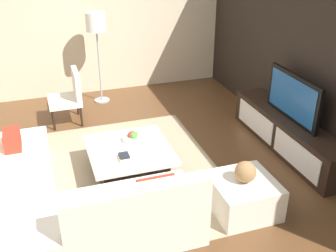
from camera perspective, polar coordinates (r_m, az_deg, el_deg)
name	(u,v)px	position (r m, az deg, el deg)	size (l,w,h in m)	color
ground_plane	(125,179)	(5.30, -6.11, -7.40)	(14.00, 14.00, 0.00)	brown
feature_wall_back	(319,54)	(5.79, 20.52, 9.47)	(6.40, 0.12, 2.80)	black
side_wall_left	(92,18)	(7.74, -10.64, 14.74)	(0.12, 5.20, 2.80)	beige
area_rug	(123,174)	(5.37, -6.35, -6.78)	(3.00, 2.49, 0.01)	tan
media_console	(288,134)	(6.04, 16.51, -1.10)	(2.32, 0.46, 0.50)	black
television	(293,97)	(5.80, 17.24, 3.90)	(1.14, 0.06, 0.64)	black
sectional_couch	(52,198)	(4.65, -16.05, -9.75)	(2.51, 2.28, 0.81)	silver
coffee_table	(130,160)	(5.29, -5.40, -4.83)	(1.07, 1.04, 0.38)	black
accent_chair_near	(70,94)	(6.72, -13.66, 4.44)	(0.56, 0.51, 0.87)	black
floor_lamp	(96,27)	(7.18, -10.10, 13.62)	(0.34, 0.34, 1.62)	#A5A5AA
ottoman	(243,196)	(4.71, 10.52, -9.64)	(0.70, 0.70, 0.40)	silver
fruit_bowl	(133,137)	(5.34, -4.94, -1.58)	(0.28, 0.28, 0.14)	silver
decorative_ball	(245,172)	(4.53, 10.86, -6.37)	(0.24, 0.24, 0.24)	#997247
book_stack	(124,157)	(4.97, -6.28, -4.35)	(0.18, 0.13, 0.05)	#CCB78C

